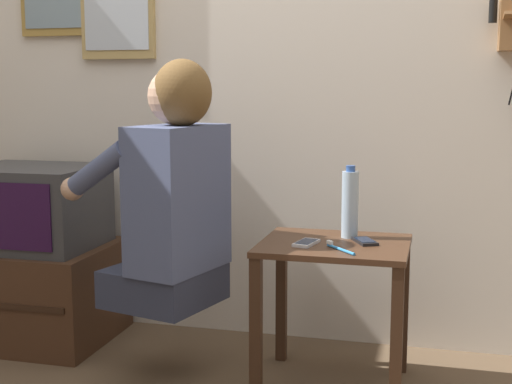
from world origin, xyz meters
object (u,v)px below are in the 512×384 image
(cell_phone_held, at_px, (306,243))
(water_bottle, at_px, (350,204))
(toothbrush, at_px, (339,248))
(cell_phone_spare, at_px, (365,241))
(television, at_px, (32,207))
(person, at_px, (172,192))

(cell_phone_held, height_order, water_bottle, water_bottle)
(water_bottle, relative_size, toothbrush, 2.06)
(cell_phone_spare, bearing_deg, television, 147.39)
(water_bottle, bearing_deg, cell_phone_spare, -50.49)
(person, height_order, toothbrush, person)
(television, height_order, cell_phone_spare, television)
(cell_phone_spare, relative_size, toothbrush, 1.04)
(person, bearing_deg, television, 85.59)
(television, distance_m, cell_phone_held, 1.27)
(television, height_order, water_bottle, water_bottle)
(person, xyz_separation_m, cell_phone_held, (0.50, 0.04, -0.17))
(cell_phone_held, bearing_deg, water_bottle, 62.25)
(person, distance_m, television, 0.81)
(toothbrush, bearing_deg, cell_phone_held, 113.56)
(cell_phone_held, distance_m, cell_phone_spare, 0.22)
(toothbrush, bearing_deg, water_bottle, 46.53)
(toothbrush, bearing_deg, person, 136.73)
(water_bottle, bearing_deg, cell_phone_held, -129.80)
(cell_phone_held, relative_size, cell_phone_spare, 0.97)
(cell_phone_held, relative_size, toothbrush, 1.01)
(television, bearing_deg, cell_phone_spare, -5.78)
(television, bearing_deg, cell_phone_held, -10.31)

